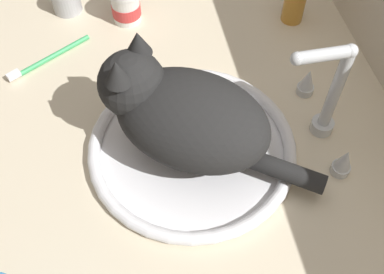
# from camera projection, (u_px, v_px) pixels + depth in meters

# --- Properties ---
(countertop) EXTENTS (1.04, 0.75, 0.03)m
(countertop) POSITION_uv_depth(u_px,v_px,m) (202.00, 164.00, 0.81)
(countertop) COLOR beige
(countertop) RESTS_ON ground
(sink_basin) EXTENTS (0.36, 0.36, 0.02)m
(sink_basin) POSITION_uv_depth(u_px,v_px,m) (192.00, 147.00, 0.80)
(sink_basin) COLOR white
(sink_basin) RESTS_ON countertop
(faucet) EXTENTS (0.21, 0.11, 0.21)m
(faucet) POSITION_uv_depth(u_px,v_px,m) (327.00, 101.00, 0.77)
(faucet) COLOR silver
(faucet) RESTS_ON countertop
(cat) EXTENTS (0.29, 0.35, 0.18)m
(cat) POSITION_uv_depth(u_px,v_px,m) (179.00, 112.00, 0.73)
(cat) COLOR black
(cat) RESTS_ON sink_basin
(pill_bottle) EXTENTS (0.06, 0.06, 0.09)m
(pill_bottle) POSITION_uv_depth(u_px,v_px,m) (126.00, 4.00, 0.97)
(pill_bottle) COLOR white
(pill_bottle) RESTS_ON countertop
(toothbrush) EXTENTS (0.10, 0.16, 0.02)m
(toothbrush) POSITION_uv_depth(u_px,v_px,m) (48.00, 58.00, 0.93)
(toothbrush) COLOR #3FB266
(toothbrush) RESTS_ON countertop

